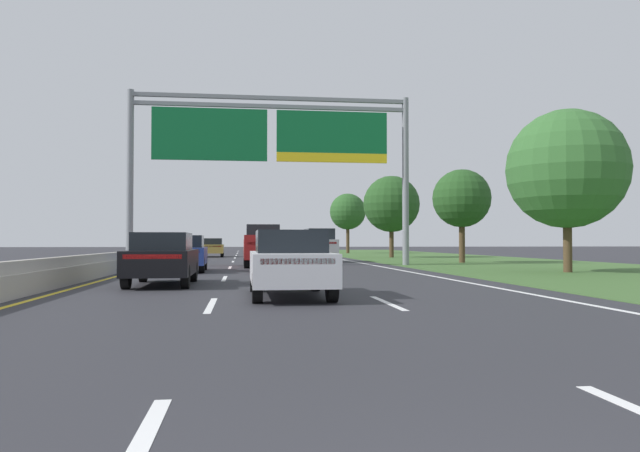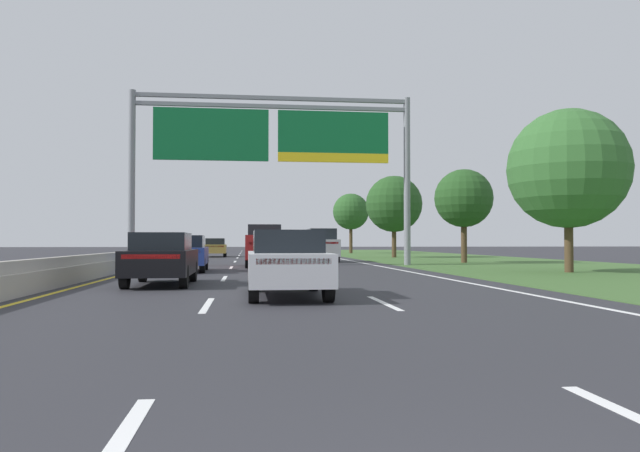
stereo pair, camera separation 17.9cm
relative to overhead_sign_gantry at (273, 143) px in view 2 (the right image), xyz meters
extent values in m
plane|color=#2B2B30|center=(-0.30, 4.83, -6.56)|extent=(220.00, 220.00, 0.00)
cube|color=white|center=(-2.15, -19.67, -6.56)|extent=(0.14, 3.00, 0.01)
cube|color=white|center=(-2.15, -10.67, -6.56)|extent=(0.14, 3.00, 0.01)
cube|color=white|center=(-2.15, -1.67, -6.56)|extent=(0.14, 3.00, 0.01)
cube|color=white|center=(-2.15, 7.33, -6.56)|extent=(0.14, 3.00, 0.01)
cube|color=white|center=(-2.15, 16.33, -6.56)|extent=(0.14, 3.00, 0.01)
cube|color=white|center=(-2.15, 25.33, -6.56)|extent=(0.14, 3.00, 0.01)
cube|color=white|center=(-2.15, 34.33, -6.56)|extent=(0.14, 3.00, 0.01)
cube|color=white|center=(-2.15, 43.33, -6.56)|extent=(0.14, 3.00, 0.01)
cube|color=white|center=(-2.15, 52.33, -6.56)|extent=(0.14, 3.00, 0.01)
cube|color=white|center=(1.55, -19.67, -6.56)|extent=(0.14, 3.00, 0.01)
cube|color=white|center=(1.55, -10.67, -6.56)|extent=(0.14, 3.00, 0.01)
cube|color=white|center=(1.55, -1.67, -6.56)|extent=(0.14, 3.00, 0.01)
cube|color=white|center=(1.55, 7.33, -6.56)|extent=(0.14, 3.00, 0.01)
cube|color=white|center=(1.55, 16.33, -6.56)|extent=(0.14, 3.00, 0.01)
cube|color=white|center=(1.55, 25.33, -6.56)|extent=(0.14, 3.00, 0.01)
cube|color=white|center=(1.55, 34.33, -6.56)|extent=(0.14, 3.00, 0.01)
cube|color=white|center=(1.55, 43.33, -6.56)|extent=(0.14, 3.00, 0.01)
cube|color=white|center=(1.55, 52.33, -6.56)|extent=(0.14, 3.00, 0.01)
cube|color=white|center=(5.60, 4.83, -6.56)|extent=(0.16, 106.00, 0.01)
cube|color=gold|center=(-6.20, 4.83, -6.56)|extent=(0.16, 106.00, 0.01)
cube|color=#3D602D|center=(13.65, 4.83, -6.55)|extent=(14.00, 110.00, 0.02)
cube|color=#A8A399|center=(-6.90, 4.83, -6.29)|extent=(0.60, 110.00, 0.55)
cube|color=#A8A399|center=(-6.90, 4.83, -5.86)|extent=(0.25, 110.00, 0.30)
cylinder|color=gray|center=(-7.35, 0.09, -1.95)|extent=(0.36, 0.36, 9.23)
cylinder|color=gray|center=(7.35, 0.09, -1.95)|extent=(0.36, 0.36, 9.23)
cube|color=gray|center=(0.00, 0.09, 2.44)|extent=(14.70, 0.24, 0.20)
cube|color=gray|center=(0.00, 0.09, 1.99)|extent=(14.70, 0.24, 0.20)
cube|color=#0C602D|center=(-3.25, -0.09, 0.39)|extent=(6.00, 0.12, 2.76)
cube|color=#0C602D|center=(3.25, -0.09, 0.64)|extent=(6.00, 0.12, 2.26)
cube|color=yellow|center=(3.25, -0.09, -0.74)|extent=(6.00, 0.12, 0.50)
cube|color=maroon|center=(-0.46, -0.62, -5.64)|extent=(2.03, 5.41, 1.00)
cube|color=black|center=(-0.47, 0.23, -4.75)|extent=(1.73, 1.91, 0.78)
cube|color=#B21414|center=(-0.45, -3.28, -5.34)|extent=(1.68, 0.09, 0.12)
cube|color=maroon|center=(-0.46, -2.35, -5.04)|extent=(2.01, 1.95, 0.20)
cylinder|color=black|center=(-1.32, 1.21, -6.14)|extent=(0.30, 0.84, 0.84)
cylinder|color=black|center=(0.38, 1.22, -6.14)|extent=(0.30, 0.84, 0.84)
cylinder|color=black|center=(-1.31, -2.46, -6.14)|extent=(0.30, 0.84, 0.84)
cylinder|color=black|center=(0.39, -2.45, -6.14)|extent=(0.30, 0.84, 0.84)
cube|color=#B2B5BA|center=(3.29, 6.14, -5.66)|extent=(1.91, 4.70, 1.05)
cube|color=black|center=(3.29, 5.99, -4.79)|extent=(1.64, 3.00, 0.68)
cube|color=#B21414|center=(3.29, 3.83, -5.34)|extent=(1.60, 0.08, 0.12)
cylinder|color=black|center=(2.48, 7.74, -6.18)|extent=(0.26, 0.76, 0.76)
cylinder|color=black|center=(4.12, 7.74, -6.18)|extent=(0.26, 0.76, 0.76)
cylinder|color=black|center=(2.47, 4.54, -6.18)|extent=(0.26, 0.76, 0.76)
cylinder|color=black|center=(4.11, 4.54, -6.18)|extent=(0.26, 0.76, 0.76)
cube|color=black|center=(-3.90, -13.63, -5.87)|extent=(1.84, 4.41, 0.72)
cube|color=black|center=(-3.90, -13.68, -5.25)|extent=(1.58, 2.31, 0.52)
cube|color=#B21414|center=(-3.88, -15.79, -5.66)|extent=(1.53, 0.09, 0.12)
cylinder|color=black|center=(-4.70, -12.14, -6.23)|extent=(0.22, 0.66, 0.66)
cylinder|color=black|center=(-3.10, -12.13, -6.23)|extent=(0.22, 0.66, 0.66)
cylinder|color=black|center=(-4.69, -15.13, -6.23)|extent=(0.22, 0.66, 0.66)
cylinder|color=black|center=(-3.09, -15.12, -6.23)|extent=(0.22, 0.66, 0.66)
cube|color=navy|center=(-4.03, -5.43, -5.87)|extent=(1.93, 4.44, 0.72)
cube|color=black|center=(-4.02, -5.48, -5.25)|extent=(1.62, 2.34, 0.52)
cube|color=#B21414|center=(-3.97, -7.59, -5.66)|extent=(1.53, 0.12, 0.12)
cylinder|color=black|center=(-4.86, -3.96, -6.23)|extent=(0.24, 0.67, 0.66)
cylinder|color=black|center=(-3.26, -3.92, -6.23)|extent=(0.24, 0.67, 0.66)
cylinder|color=black|center=(-4.79, -6.95, -6.23)|extent=(0.24, 0.67, 0.66)
cylinder|color=black|center=(-3.19, -6.91, -6.23)|extent=(0.24, 0.67, 0.66)
cube|color=silver|center=(-0.40, -17.89, -5.87)|extent=(1.83, 4.40, 0.72)
cube|color=black|center=(-0.40, -17.94, -5.25)|extent=(1.57, 2.30, 0.52)
cube|color=#B21414|center=(-0.40, -20.05, -5.66)|extent=(1.53, 0.08, 0.12)
cylinder|color=black|center=(-1.20, -16.39, -6.23)|extent=(0.22, 0.66, 0.66)
cylinder|color=black|center=(0.40, -16.39, -6.23)|extent=(0.22, 0.66, 0.66)
cylinder|color=black|center=(-1.20, -19.38, -6.23)|extent=(0.22, 0.66, 0.66)
cylinder|color=black|center=(0.40, -19.38, -6.23)|extent=(0.22, 0.66, 0.66)
cube|color=#A38438|center=(-4.06, 19.83, -5.87)|extent=(1.89, 4.43, 0.72)
cube|color=black|center=(-4.06, 19.78, -5.25)|extent=(1.60, 2.32, 0.52)
cube|color=#B21414|center=(-4.03, 17.67, -5.66)|extent=(1.53, 0.10, 0.12)
cylinder|color=black|center=(-4.89, 21.31, -6.23)|extent=(0.23, 0.66, 0.66)
cylinder|color=black|center=(-3.29, 21.34, -6.23)|extent=(0.23, 0.66, 0.66)
cylinder|color=black|center=(-4.84, 18.32, -6.23)|extent=(0.23, 0.66, 0.66)
cylinder|color=black|center=(-3.24, 18.34, -6.23)|extent=(0.23, 0.66, 0.66)
cylinder|color=#4C3823|center=(12.02, -8.36, -5.38)|extent=(0.36, 0.36, 2.36)
sphere|color=#33662D|center=(12.02, -8.36, -2.20)|extent=(5.01, 5.01, 5.01)
cylinder|color=#4C3823|center=(11.74, 3.27, -5.30)|extent=(0.36, 0.36, 2.52)
sphere|color=#234C1E|center=(11.74, 3.27, -2.62)|extent=(3.55, 3.55, 3.55)
cylinder|color=#4C3823|center=(10.40, 15.62, -5.30)|extent=(0.36, 0.36, 2.52)
sphere|color=#234C1E|center=(10.40, 15.62, -2.22)|extent=(4.56, 4.56, 4.56)
cylinder|color=#4C3823|center=(9.91, 33.45, -5.06)|extent=(0.36, 0.36, 3.01)
sphere|color=#285623|center=(9.91, 33.45, -1.96)|extent=(3.97, 3.97, 3.97)
camera|label=1|loc=(-1.50, -32.34, -5.25)|focal=34.11mm
camera|label=2|loc=(-1.32, -32.36, -5.25)|focal=34.11mm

